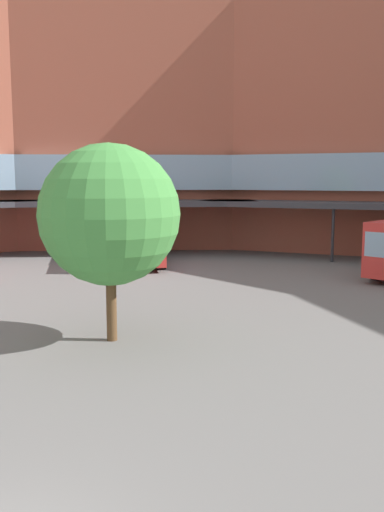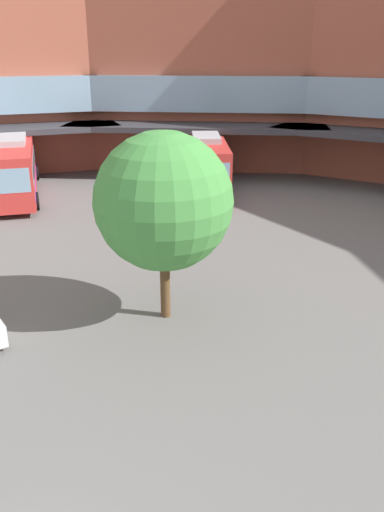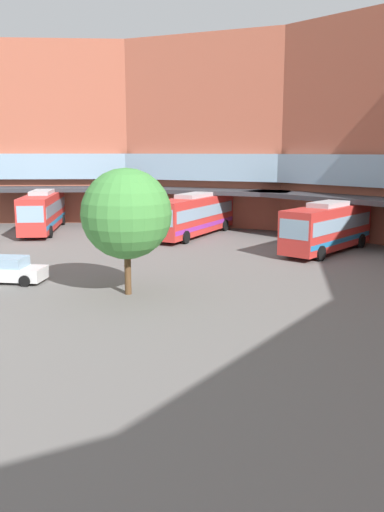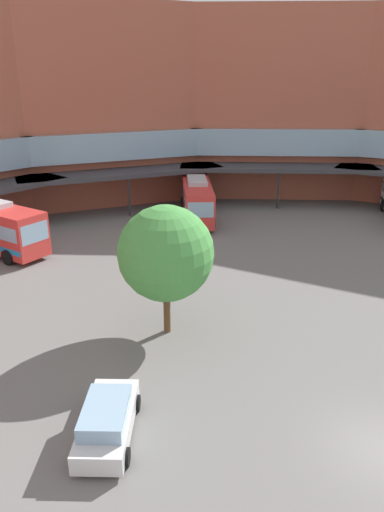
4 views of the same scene
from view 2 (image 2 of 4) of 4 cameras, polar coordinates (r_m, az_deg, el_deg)
The scene contains 4 objects.
station_building at distance 26.47m, azimuth 8.62°, elevation 20.74°, with size 85.17×53.41×18.96m.
bus_3 at distance 36.73m, azimuth 1.51°, elevation 10.03°, with size 5.96×10.51×3.88m.
bus_6 at distance 37.65m, azimuth -18.69°, elevation 9.23°, with size 8.86×11.51×3.91m.
plaza_tree at distance 18.17m, azimuth -3.11°, elevation 5.88°, with size 4.84×4.84×6.83m.
Camera 2 is at (4.74, -4.43, 9.30)m, focal length 36.94 mm.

